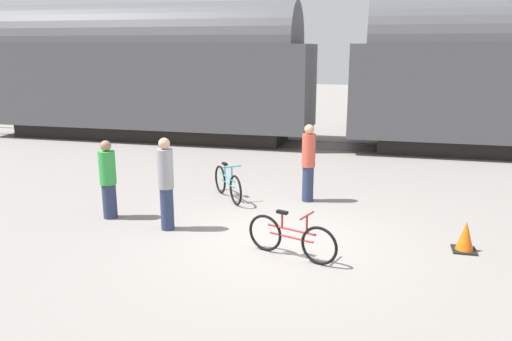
% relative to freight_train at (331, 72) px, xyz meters
% --- Properties ---
extents(ground_plane, '(80.00, 80.00, 0.00)m').
position_rel_freight_train_xyz_m(ground_plane, '(-0.00, -9.38, -2.62)').
color(ground_plane, gray).
extents(freight_train, '(26.68, 3.14, 5.08)m').
position_rel_freight_train_xyz_m(freight_train, '(0.00, 0.00, 0.00)').
color(freight_train, black).
rests_on(freight_train, ground_plane).
extents(rail_near, '(38.68, 0.07, 0.01)m').
position_rel_freight_train_xyz_m(rail_near, '(-0.00, -0.72, -2.62)').
color(rail_near, '#4C4238').
rests_on(rail_near, ground_plane).
extents(rail_far, '(38.68, 0.07, 0.01)m').
position_rel_freight_train_xyz_m(rail_far, '(-0.00, 0.72, -2.62)').
color(rail_far, '#4C4238').
rests_on(rail_far, ground_plane).
extents(bicycle_maroon, '(1.62, 0.63, 0.82)m').
position_rel_freight_train_xyz_m(bicycle_maroon, '(0.38, -10.09, -2.27)').
color(bicycle_maroon, black).
rests_on(bicycle_maroon, ground_plane).
extents(bicycle_teal, '(1.08, 1.39, 0.85)m').
position_rel_freight_train_xyz_m(bicycle_teal, '(-1.66, -7.11, -2.26)').
color(bicycle_teal, black).
rests_on(bicycle_teal, ground_plane).
extents(person_in_green, '(0.34, 0.34, 1.65)m').
position_rel_freight_train_xyz_m(person_in_green, '(-3.65, -8.99, -1.80)').
color(person_in_green, '#283351').
rests_on(person_in_green, ground_plane).
extents(person_in_red, '(0.31, 0.31, 1.79)m').
position_rel_freight_train_xyz_m(person_in_red, '(0.19, -6.83, -1.71)').
color(person_in_red, '#283351').
rests_on(person_in_red, ground_plane).
extents(person_in_grey, '(0.30, 0.30, 1.82)m').
position_rel_freight_train_xyz_m(person_in_grey, '(-2.21, -9.33, -1.69)').
color(person_in_grey, '#283351').
rests_on(person_in_grey, ground_plane).
extents(traffic_cone, '(0.40, 0.40, 0.55)m').
position_rel_freight_train_xyz_m(traffic_cone, '(3.28, -9.09, -2.37)').
color(traffic_cone, black).
rests_on(traffic_cone, ground_plane).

